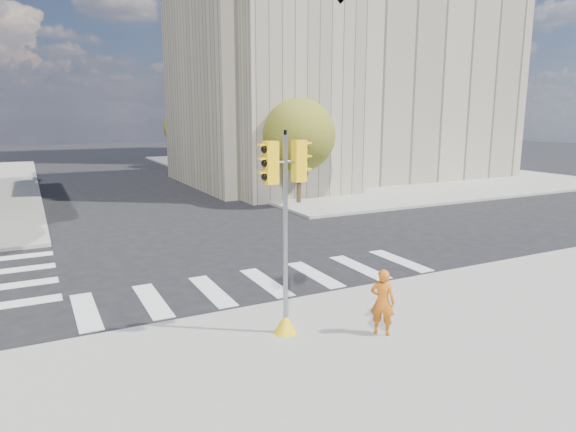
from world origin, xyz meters
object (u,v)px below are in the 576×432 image
(lamp_far, at_px, (208,121))
(traffic_signal, at_px, (285,250))
(photographer, at_px, (383,302))
(lamp_near, at_px, (277,125))

(lamp_far, relative_size, traffic_signal, 1.69)
(lamp_far, bearing_deg, photographer, -101.86)
(lamp_far, height_order, photographer, lamp_far)
(lamp_near, relative_size, lamp_far, 1.00)
(lamp_far, distance_m, photographer, 36.03)
(photographer, bearing_deg, lamp_near, -62.11)
(lamp_near, xyz_separation_m, photographer, (-7.37, -21.08, -3.63))
(lamp_near, relative_size, photographer, 5.06)
(traffic_signal, bearing_deg, lamp_far, 67.65)
(lamp_near, xyz_separation_m, lamp_far, (0.00, 14.00, 0.00))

